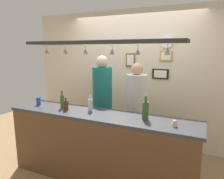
# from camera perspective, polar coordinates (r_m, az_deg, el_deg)

# --- Properties ---
(ground_plane) EXTENTS (8.00, 8.00, 0.00)m
(ground_plane) POSITION_cam_1_polar(r_m,az_deg,el_deg) (3.53, -0.72, -20.55)
(ground_plane) COLOR olive
(back_wall) EXTENTS (4.40, 0.06, 2.60)m
(back_wall) POSITION_cam_1_polar(r_m,az_deg,el_deg) (4.07, 5.87, 3.18)
(back_wall) COLOR beige
(back_wall) RESTS_ON ground_plane
(bar_counter) EXTENTS (2.70, 0.55, 0.99)m
(bar_counter) POSITION_cam_1_polar(r_m,az_deg,el_deg) (2.82, -5.24, -13.70)
(bar_counter) COLOR #38383D
(bar_counter) RESTS_ON ground_plane
(overhead_glass_rack) EXTENTS (2.20, 0.36, 0.04)m
(overhead_glass_rack) POSITION_cam_1_polar(r_m,az_deg,el_deg) (2.75, -3.56, 12.93)
(overhead_glass_rack) COLOR black
(hanging_wineglass_far_left) EXTENTS (0.07, 0.07, 0.13)m
(hanging_wineglass_far_left) POSITION_cam_1_polar(r_m,az_deg,el_deg) (3.24, -17.66, 10.16)
(hanging_wineglass_far_left) COLOR silver
(hanging_wineglass_far_left) RESTS_ON overhead_glass_rack
(hanging_wineglass_left) EXTENTS (0.07, 0.07, 0.13)m
(hanging_wineglass_left) POSITION_cam_1_polar(r_m,az_deg,el_deg) (2.99, -12.80, 10.38)
(hanging_wineglass_left) COLOR silver
(hanging_wineglass_left) RESTS_ON overhead_glass_rack
(hanging_wineglass_center_left) EXTENTS (0.07, 0.07, 0.13)m
(hanging_wineglass_center_left) POSITION_cam_1_polar(r_m,az_deg,el_deg) (2.80, -7.41, 10.54)
(hanging_wineglass_center_left) COLOR silver
(hanging_wineglass_center_left) RESTS_ON overhead_glass_rack
(hanging_wineglass_center) EXTENTS (0.07, 0.07, 0.13)m
(hanging_wineglass_center) POSITION_cam_1_polar(r_m,az_deg,el_deg) (2.66, 0.06, 10.61)
(hanging_wineglass_center) COLOR silver
(hanging_wineglass_center) RESTS_ON overhead_glass_rack
(hanging_wineglass_center_right) EXTENTS (0.07, 0.07, 0.13)m
(hanging_wineglass_center_right) POSITION_cam_1_polar(r_m,az_deg,el_deg) (2.55, 7.15, 10.51)
(hanging_wineglass_center_right) COLOR silver
(hanging_wineglass_center_right) RESTS_ON overhead_glass_rack
(hanging_wineglass_right) EXTENTS (0.07, 0.07, 0.13)m
(hanging_wineglass_right) POSITION_cam_1_polar(r_m,az_deg,el_deg) (2.42, 15.13, 10.21)
(hanging_wineglass_right) COLOR silver
(hanging_wineglass_right) RESTS_ON overhead_glass_rack
(person_middle_teal_shirt) EXTENTS (0.34, 0.34, 1.75)m
(person_middle_teal_shirt) POSITION_cam_1_polar(r_m,az_deg,el_deg) (3.59, -2.67, -1.72)
(person_middle_teal_shirt) COLOR #2D334C
(person_middle_teal_shirt) RESTS_ON ground_plane
(person_right_white_patterned_shirt) EXTENTS (0.34, 0.34, 1.64)m
(person_right_white_patterned_shirt) POSITION_cam_1_polar(r_m,az_deg,el_deg) (3.38, 6.72, -3.81)
(person_right_white_patterned_shirt) COLOR #2D334C
(person_right_white_patterned_shirt) RESTS_ON ground_plane
(bottle_beer_brown_stubby) EXTENTS (0.07, 0.07, 0.18)m
(bottle_beer_brown_stubby) POSITION_cam_1_polar(r_m,az_deg,el_deg) (3.05, -12.65, -4.23)
(bottle_beer_brown_stubby) COLOR #512D14
(bottle_beer_brown_stubby) RESTS_ON bar_counter
(bottle_beer_green_import) EXTENTS (0.06, 0.06, 0.26)m
(bottle_beer_green_import) POSITION_cam_1_polar(r_m,az_deg,el_deg) (3.18, -13.63, -3.08)
(bottle_beer_green_import) COLOR #336B2D
(bottle_beer_green_import) RESTS_ON bar_counter
(bottle_champagne_green) EXTENTS (0.08, 0.08, 0.30)m
(bottle_champagne_green) POSITION_cam_1_polar(r_m,az_deg,el_deg) (2.60, 9.23, -5.67)
(bottle_champagne_green) COLOR #2D5623
(bottle_champagne_green) RESTS_ON bar_counter
(bottle_soda_clear) EXTENTS (0.06, 0.06, 0.23)m
(bottle_soda_clear) POSITION_cam_1_polar(r_m,az_deg,el_deg) (2.95, -6.05, -4.14)
(bottle_soda_clear) COLOR silver
(bottle_soda_clear) RESTS_ON bar_counter
(drink_can) EXTENTS (0.07, 0.07, 0.12)m
(drink_can) POSITION_cam_1_polar(r_m,az_deg,el_deg) (3.45, -19.71, -3.02)
(drink_can) COLOR #1E4CB2
(drink_can) RESTS_ON bar_counter
(cupcake) EXTENTS (0.06, 0.06, 0.08)m
(cupcake) POSITION_cam_1_polar(r_m,az_deg,el_deg) (2.46, 16.99, -8.99)
(cupcake) COLOR beige
(cupcake) RESTS_ON bar_counter
(picture_frame_lower_pair) EXTENTS (0.30, 0.02, 0.18)m
(picture_frame_lower_pair) POSITION_cam_1_polar(r_m,az_deg,el_deg) (3.88, 13.25, 4.22)
(picture_frame_lower_pair) COLOR black
(picture_frame_lower_pair) RESTS_ON back_wall
(picture_frame_crest) EXTENTS (0.18, 0.02, 0.26)m
(picture_frame_crest) POSITION_cam_1_polar(r_m,az_deg,el_deg) (4.01, 5.13, 8.16)
(picture_frame_crest) COLOR brown
(picture_frame_crest) RESTS_ON back_wall
(picture_frame_upper_small) EXTENTS (0.22, 0.02, 0.18)m
(picture_frame_upper_small) POSITION_cam_1_polar(r_m,az_deg,el_deg) (3.84, 14.73, 8.96)
(picture_frame_upper_small) COLOR #B29338
(picture_frame_upper_small) RESTS_ON back_wall
(wall_clock) EXTENTS (0.22, 0.03, 0.22)m
(wall_clock) POSITION_cam_1_polar(r_m,az_deg,el_deg) (3.83, 14.90, 12.63)
(wall_clock) COLOR white
(wall_clock) RESTS_ON back_wall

